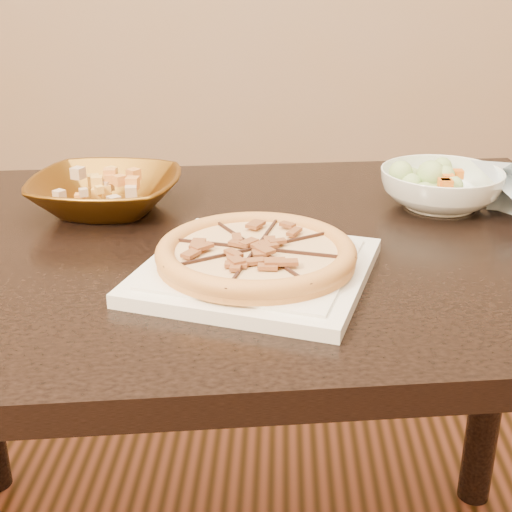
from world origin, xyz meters
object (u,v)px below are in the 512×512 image
object	(u,v)px
bronze_bowl	(106,193)
salad_bowl	(441,188)
dining_table	(213,309)
plate	(256,270)
pizza	(256,253)

from	to	relation	value
bronze_bowl	salad_bowl	bearing A→B (deg)	4.14
dining_table	salad_bowl	distance (m)	0.43
plate	salad_bowl	xyz separation A→B (m)	(0.30, 0.30, 0.02)
plate	pizza	bearing A→B (deg)	133.65
dining_table	salad_bowl	bearing A→B (deg)	24.10
pizza	salad_bowl	xyz separation A→B (m)	(0.30, 0.30, -0.00)
plate	salad_bowl	size ratio (longest dim) A/B	1.73
pizza	bronze_bowl	world-z (taller)	bronze_bowl
dining_table	plate	bearing A→B (deg)	-61.46
plate	bronze_bowl	distance (m)	0.36
pizza	salad_bowl	bearing A→B (deg)	44.96
pizza	salad_bowl	size ratio (longest dim) A/B	1.29
dining_table	bronze_bowl	bearing A→B (deg)	145.66
plate	salad_bowl	distance (m)	0.42
plate	pizza	size ratio (longest dim) A/B	1.34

